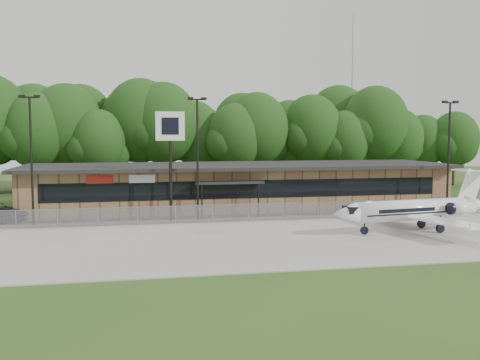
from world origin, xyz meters
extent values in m
plane|color=#2A4D1B|center=(0.00, 0.00, 0.00)|extent=(160.00, 160.00, 0.00)
cube|color=#9E9B93|center=(0.00, 8.00, 0.04)|extent=(64.00, 18.00, 0.08)
cube|color=#383835|center=(0.00, 19.50, 0.03)|extent=(50.00, 9.00, 0.06)
cube|color=olive|center=(0.00, 24.00, 2.00)|extent=(40.00, 10.00, 4.00)
cube|color=black|center=(0.00, 18.98, 2.30)|extent=(36.00, 0.08, 1.60)
cube|color=black|center=(0.00, 23.50, 4.15)|extent=(41.00, 11.50, 0.30)
cube|color=black|center=(-2.00, 18.40, 3.00)|extent=(6.00, 1.60, 0.20)
cube|color=#A72114|center=(-13.00, 18.95, 3.40)|extent=(2.20, 0.06, 0.70)
cube|color=silver|center=(-9.50, 18.95, 3.40)|extent=(2.20, 0.06, 0.70)
cube|color=gray|center=(0.00, 15.00, 0.75)|extent=(46.00, 0.03, 1.50)
cube|color=gray|center=(0.00, 15.00, 1.50)|extent=(46.00, 0.04, 0.04)
cylinder|color=gray|center=(22.00, 48.00, 12.50)|extent=(0.20, 0.20, 25.00)
cylinder|color=black|center=(-18.00, 16.50, 5.00)|extent=(0.18, 0.18, 10.00)
cube|color=black|center=(-18.00, 16.50, 10.05)|extent=(1.20, 0.12, 0.12)
cube|color=black|center=(-18.55, 16.50, 10.12)|extent=(0.45, 0.30, 0.22)
cube|color=black|center=(-17.45, 16.50, 10.12)|extent=(0.45, 0.30, 0.22)
cylinder|color=black|center=(-5.00, 16.50, 5.00)|extent=(0.18, 0.18, 10.00)
cube|color=black|center=(-5.00, 16.50, 10.05)|extent=(1.20, 0.12, 0.12)
cube|color=black|center=(-5.55, 16.50, 10.12)|extent=(0.45, 0.30, 0.22)
cube|color=black|center=(-4.45, 16.50, 10.12)|extent=(0.45, 0.30, 0.22)
cylinder|color=black|center=(18.00, 16.50, 5.00)|extent=(0.18, 0.18, 10.00)
cube|color=black|center=(18.00, 16.50, 10.05)|extent=(1.20, 0.12, 0.12)
cube|color=black|center=(17.45, 16.50, 10.12)|extent=(0.45, 0.30, 0.22)
cube|color=black|center=(18.55, 16.50, 10.12)|extent=(0.45, 0.30, 0.22)
cylinder|color=white|center=(9.69, 7.98, 1.61)|extent=(9.60, 2.82, 1.52)
cone|color=white|center=(4.05, 7.19, 1.61)|extent=(2.09, 1.77, 1.52)
cone|color=white|center=(15.42, 8.78, 1.75)|extent=(2.28, 1.79, 1.52)
cube|color=white|center=(10.59, 4.95, 1.19)|extent=(2.85, 5.92, 0.11)
cube|color=white|center=(9.72, 11.15, 1.19)|extent=(2.85, 5.92, 0.11)
cylinder|color=white|center=(13.23, 7.28, 1.75)|extent=(2.18, 1.13, 0.85)
cylinder|color=white|center=(12.90, 9.63, 1.75)|extent=(2.18, 1.13, 0.85)
cube|color=white|center=(14.95, 8.72, 3.13)|extent=(2.33, 0.45, 2.85)
cube|color=white|center=(15.51, 8.80, 4.31)|extent=(1.82, 4.49, 0.09)
cube|color=black|center=(4.71, 7.29, 1.88)|extent=(1.10, 1.26, 0.47)
cube|color=black|center=(11.38, 8.22, 0.33)|extent=(1.07, 2.36, 0.66)
cylinder|color=black|center=(5.74, 7.43, 0.33)|extent=(0.64, 0.64, 0.21)
cylinder|color=black|center=(-7.21, 16.80, 4.31)|extent=(0.26, 0.26, 8.63)
cube|color=silver|center=(-7.21, 16.80, 7.87)|extent=(2.37, 0.28, 2.37)
cube|color=black|center=(-7.21, 16.66, 7.87)|extent=(1.40, 0.05, 1.40)
camera|label=1|loc=(-10.32, -27.45, 7.22)|focal=40.00mm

